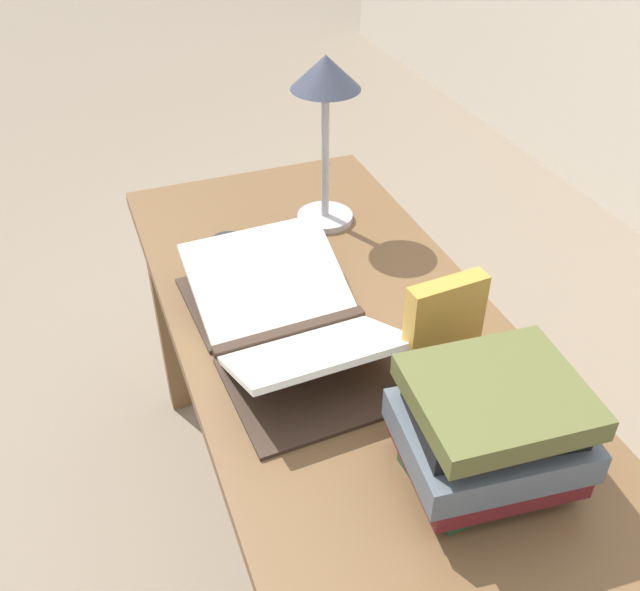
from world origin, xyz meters
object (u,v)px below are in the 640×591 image
(book_standing_upright, at_px, (442,334))
(coffee_mug, at_px, (229,258))
(open_book, at_px, (290,323))
(book_stack_tall, at_px, (490,431))
(reading_lamp, at_px, (326,98))

(book_standing_upright, height_order, coffee_mug, book_standing_upright)
(open_book, bearing_deg, book_standing_upright, 41.77)
(book_stack_tall, bearing_deg, open_book, -157.76)
(open_book, distance_m, reading_lamp, 0.53)
(book_standing_upright, relative_size, reading_lamp, 0.54)
(open_book, bearing_deg, reading_lamp, 147.41)
(open_book, distance_m, coffee_mug, 0.26)
(book_stack_tall, relative_size, coffee_mug, 2.75)
(open_book, height_order, coffee_mug, open_book)
(book_stack_tall, distance_m, book_standing_upright, 0.22)
(open_book, distance_m, book_stack_tall, 0.46)
(reading_lamp, xyz_separation_m, coffee_mug, (0.14, -0.28, -0.27))
(book_standing_upright, xyz_separation_m, coffee_mug, (-0.46, -0.26, -0.07))
(book_stack_tall, bearing_deg, coffee_mug, -161.31)
(reading_lamp, bearing_deg, open_book, -29.67)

